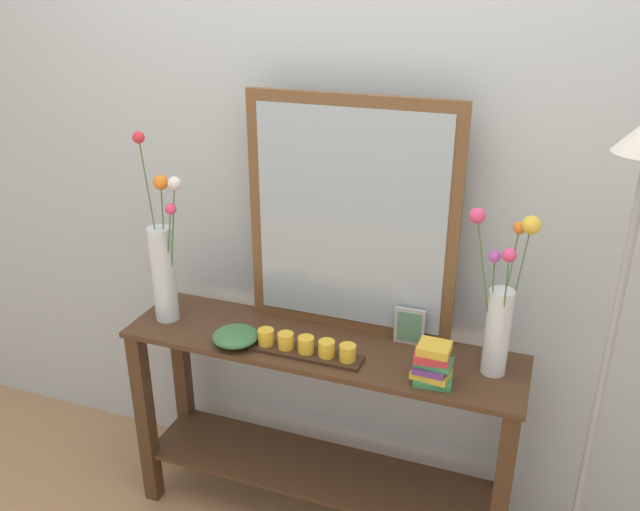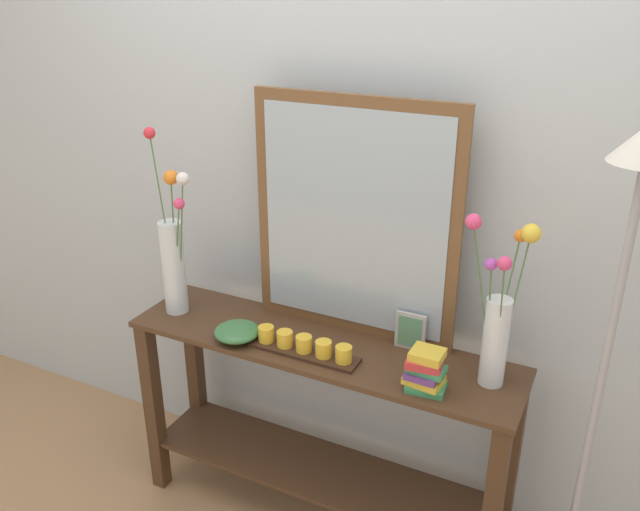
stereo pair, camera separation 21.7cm
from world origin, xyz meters
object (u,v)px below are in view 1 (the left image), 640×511
Objects in this scene: console_table at (320,415)px; tall_vase_left at (163,264)px; mirror_leaning at (350,219)px; vase_right at (500,312)px; candle_tray at (306,347)px; floor_lamp at (617,309)px; picture_frame_small at (409,326)px; book_stack at (432,365)px; decorative_bowl at (236,336)px.

tall_vase_left reaches higher than console_table.
vase_right is at bearing -12.00° from mirror_leaning.
candle_tray is 0.24× the size of floor_lamp.
tall_vase_left is 1.26× the size of vase_right.
book_stack is at bearing -59.93° from picture_frame_small.
floor_lamp reaches higher than console_table.
picture_frame_small is 0.08× the size of floor_lamp.
book_stack reaches higher than picture_frame_small.
console_table is 0.74m from mirror_leaning.
tall_vase_left is (-0.60, -0.02, 0.53)m from console_table.
vase_right is (0.59, 0.03, 0.52)m from console_table.
floor_lamp is (0.90, -0.09, 0.65)m from console_table.
vase_right reaches higher than picture_frame_small.
candle_tray is (-0.02, -0.08, 0.33)m from console_table.
candle_tray reaches higher than console_table.
console_table is at bearing 2.23° from tall_vase_left.
decorative_bowl is at bearing -143.20° from mirror_leaning.
candle_tray is at bearing -108.91° from mirror_leaning.
candle_tray is 0.97m from floor_lamp.
decorative_bowl is 0.10× the size of floor_lamp.
floor_lamp is (0.49, 0.01, 0.28)m from book_stack.
picture_frame_small is at bearing 21.10° from console_table.
tall_vase_left is at bearing 166.03° from decorative_bowl.
decorative_bowl reaches higher than console_table.
floor_lamp reaches higher than mirror_leaning.
tall_vase_left is 1.02m from book_stack.
vase_right reaches higher than decorative_bowl.
mirror_leaning is 2.15× the size of candle_tray.
mirror_leaning reaches higher than vase_right.
console_table is 3.62× the size of candle_tray.
picture_frame_small reaches higher than decorative_bowl.
mirror_leaning is at bearing 14.53° from tall_vase_left.
decorative_bowl is (-0.28, -0.10, 0.33)m from console_table.
vase_right is 0.34m from picture_frame_small.
book_stack is (0.43, -0.02, 0.04)m from candle_tray.
mirror_leaning is at bearing 168.00° from vase_right.
vase_right is at bearing 2.72° from tall_vase_left.
mirror_leaning is 0.57m from decorative_bowl.
floor_lamp is (0.61, -0.20, 0.28)m from picture_frame_small.
book_stack is (0.12, -0.21, -0.00)m from picture_frame_small.
console_table is 0.44m from decorative_bowl.
decorative_bowl is (-0.56, -0.21, -0.04)m from picture_frame_small.
vase_right is at bearing -14.74° from picture_frame_small.
floor_lamp is at bearing -15.33° from mirror_leaning.
floor_lamp is (0.84, -0.23, -0.08)m from mirror_leaning.
vase_right is 0.34× the size of floor_lamp.
floor_lamp is at bearing 0.85° from decorative_bowl.
tall_vase_left is 0.43× the size of floor_lamp.
tall_vase_left is at bearing 177.62° from floor_lamp.
console_table is 0.79m from vase_right.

